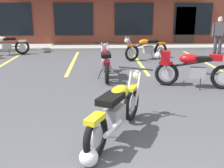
# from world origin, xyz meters

# --- Properties ---
(ground_plane) EXTENTS (80.00, 80.00, 0.00)m
(ground_plane) POSITION_xyz_m (0.00, 3.80, 0.00)
(ground_plane) COLOR #47474C
(sidewalk_kerb) EXTENTS (22.00, 1.80, 0.14)m
(sidewalk_kerb) POSITION_xyz_m (0.00, 11.77, 0.07)
(sidewalk_kerb) COLOR #A8A59E
(sidewalk_kerb) RESTS_ON ground_plane
(brick_storefront_building) EXTENTS (16.36, 6.08, 3.83)m
(brick_storefront_building) POSITION_xyz_m (0.00, 15.27, 1.92)
(brick_storefront_building) COLOR brown
(brick_storefront_building) RESTS_ON ground_plane
(painted_stall_lines) EXTENTS (12.98, 4.80, 0.01)m
(painted_stall_lines) POSITION_xyz_m (0.00, 8.17, 0.00)
(painted_stall_lines) COLOR #DBCC4C
(painted_stall_lines) RESTS_ON ground_plane
(motorcycle_foreground_classic) EXTENTS (1.21, 1.95, 0.98)m
(motorcycle_foreground_classic) POSITION_xyz_m (0.04, 1.86, 0.46)
(motorcycle_foreground_classic) COLOR black
(motorcycle_foreground_classic) RESTS_ON ground_plane
(motorcycle_red_sportbike) EXTENTS (1.95, 1.21, 0.98)m
(motorcycle_red_sportbike) POSITION_xyz_m (1.66, 8.59, 0.46)
(motorcycle_red_sportbike) COLOR black
(motorcycle_red_sportbike) RESTS_ON ground_plane
(motorcycle_black_cruiser) EXTENTS (2.06, 0.92, 0.98)m
(motorcycle_black_cruiser) POSITION_xyz_m (2.15, 4.60, 0.53)
(motorcycle_black_cruiser) COLOR black
(motorcycle_black_cruiser) RESTS_ON ground_plane
(motorcycle_blue_standard) EXTENTS (2.04, 0.99, 0.98)m
(motorcycle_blue_standard) POSITION_xyz_m (-4.47, 9.86, 0.46)
(motorcycle_blue_standard) COLOR black
(motorcycle_blue_standard) RESTS_ON ground_plane
(motorcycle_green_cafe_racer) EXTENTS (0.66, 2.11, 0.98)m
(motorcycle_green_cafe_racer) POSITION_xyz_m (-0.06, 5.75, 0.46)
(motorcycle_green_cafe_racer) COLOR black
(motorcycle_green_cafe_racer) RESTS_ON ground_plane
(person_in_shorts_foreground) EXTENTS (0.60, 0.37, 1.68)m
(person_in_shorts_foreground) POSITION_xyz_m (5.14, 9.75, 0.95)
(person_in_shorts_foreground) COLOR black
(person_in_shorts_foreground) RESTS_ON ground_plane
(helmet_on_pavement) EXTENTS (0.26, 0.26, 0.26)m
(helmet_on_pavement) POSITION_xyz_m (-0.39, 0.99, 0.13)
(helmet_on_pavement) COLOR silver
(helmet_on_pavement) RESTS_ON ground_plane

